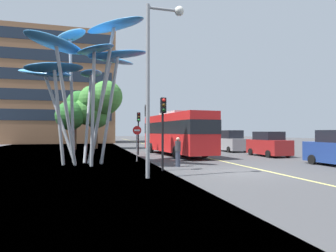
% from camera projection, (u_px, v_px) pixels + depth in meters
% --- Properties ---
extents(ground, '(120.00, 240.00, 0.10)m').
position_uv_depth(ground, '(226.00, 174.00, 14.57)').
color(ground, '#424244').
extents(red_bus, '(3.54, 11.30, 3.79)m').
position_uv_depth(red_bus, '(176.00, 132.00, 25.41)').
color(red_bus, red).
rests_on(red_bus, ground).
extents(leaf_sculpture, '(8.73, 8.28, 8.89)m').
position_uv_depth(leaf_sculpture, '(80.00, 62.00, 18.67)').
color(leaf_sculpture, '#9EA0A5').
rests_on(leaf_sculpture, ground).
extents(traffic_light_kerb_near, '(0.28, 0.42, 3.83)m').
position_uv_depth(traffic_light_kerb_near, '(163.00, 118.00, 15.22)').
color(traffic_light_kerb_near, black).
rests_on(traffic_light_kerb_near, ground).
extents(traffic_light_kerb_far, '(0.28, 0.42, 3.92)m').
position_uv_depth(traffic_light_kerb_far, '(147.00, 121.00, 20.29)').
color(traffic_light_kerb_far, black).
rests_on(traffic_light_kerb_far, ground).
extents(traffic_light_island_mid, '(0.28, 0.42, 3.75)m').
position_uv_depth(traffic_light_island_mid, '(139.00, 124.00, 25.61)').
color(traffic_light_island_mid, black).
rests_on(traffic_light_island_mid, ground).
extents(car_parked_mid, '(1.98, 4.16, 2.06)m').
position_uv_depth(car_parked_mid, '(268.00, 145.00, 24.28)').
color(car_parked_mid, maroon).
rests_on(car_parked_mid, ground).
extents(car_parked_far, '(2.00, 4.04, 2.20)m').
position_uv_depth(car_parked_far, '(231.00, 142.00, 29.96)').
color(car_parked_far, gray).
rests_on(car_parked_far, ground).
extents(car_side_street, '(2.07, 4.08, 2.14)m').
position_uv_depth(car_side_street, '(205.00, 140.00, 36.42)').
color(car_side_street, black).
rests_on(car_side_street, ground).
extents(car_far_side, '(1.91, 4.09, 2.23)m').
position_uv_depth(car_far_side, '(190.00, 138.00, 42.86)').
color(car_far_side, maroon).
rests_on(car_far_side, ground).
extents(street_lamp, '(1.78, 0.44, 7.84)m').
position_uv_depth(street_lamp, '(156.00, 66.00, 13.03)').
color(street_lamp, gray).
rests_on(street_lamp, ground).
extents(tree_pavement_near, '(5.84, 5.00, 8.16)m').
position_uv_depth(tree_pavement_near, '(99.00, 103.00, 34.87)').
color(tree_pavement_near, brown).
rests_on(tree_pavement_near, ground).
extents(tree_pavement_far, '(4.60, 4.91, 7.03)m').
position_uv_depth(tree_pavement_far, '(77.00, 109.00, 34.60)').
color(tree_pavement_far, brown).
rests_on(tree_pavement_far, ground).
extents(pedestrian, '(0.34, 0.34, 1.73)m').
position_uv_depth(pedestrian, '(178.00, 152.00, 17.06)').
color(pedestrian, '#2D3342').
rests_on(pedestrian, ground).
extents(no_entry_sign, '(0.60, 0.12, 2.45)m').
position_uv_depth(no_entry_sign, '(137.00, 138.00, 20.04)').
color(no_entry_sign, gray).
rests_on(no_entry_sign, ground).
extents(backdrop_building, '(21.39, 13.08, 19.97)m').
position_uv_depth(backdrop_building, '(55.00, 90.00, 54.67)').
color(backdrop_building, '#8E6042').
rests_on(backdrop_building, ground).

